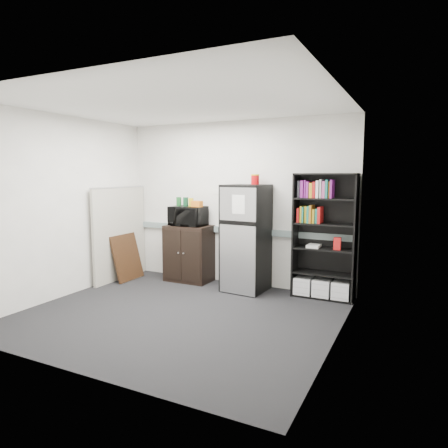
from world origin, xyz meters
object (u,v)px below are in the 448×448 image
(microwave, at_px, (188,216))
(cubicle_partition, at_px, (120,233))
(refrigerator, at_px, (246,238))
(cabinet, at_px, (189,253))
(bookshelf, at_px, (324,237))

(microwave, bearing_deg, cubicle_partition, -162.03)
(microwave, xyz_separation_m, refrigerator, (1.10, -0.06, -0.29))
(cubicle_partition, distance_m, microwave, 1.25)
(refrigerator, bearing_deg, cabinet, 179.93)
(bookshelf, distance_m, microwave, 2.30)
(cabinet, bearing_deg, refrigerator, -4.17)
(cabinet, relative_size, refrigerator, 0.58)
(cabinet, bearing_deg, bookshelf, 1.61)
(bookshelf, height_order, cabinet, bookshelf)
(cabinet, distance_m, refrigerator, 1.16)
(bookshelf, height_order, microwave, bookshelf)
(bookshelf, bearing_deg, cabinet, -178.39)
(cabinet, xyz_separation_m, microwave, (0.00, -0.02, 0.65))
(bookshelf, bearing_deg, refrigerator, -173.10)
(bookshelf, relative_size, cubicle_partition, 1.14)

